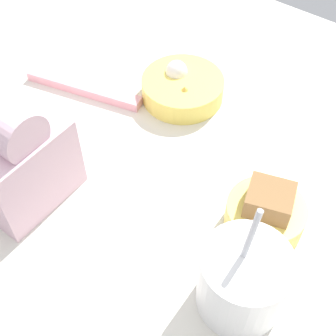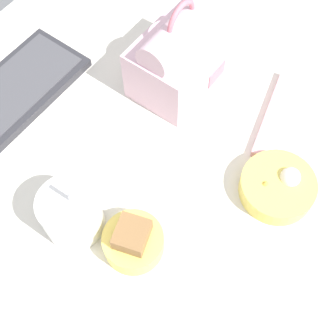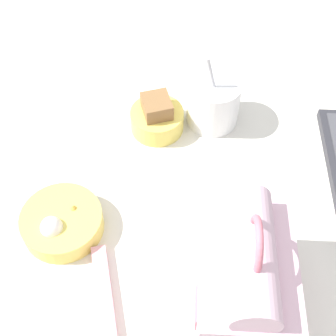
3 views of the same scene
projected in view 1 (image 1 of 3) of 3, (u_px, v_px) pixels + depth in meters
desk_surface at (165, 205)px, 66.52cm from camera, size 140.00×110.00×2.00cm
soup_cup at (243, 280)px, 52.68cm from camera, size 10.28×10.28×16.24cm
bento_bowl_sandwich at (265, 214)px, 60.95cm from camera, size 10.43×10.43×7.71cm
bento_bowl_snacks at (182, 87)px, 77.86cm from camera, size 13.70×13.70×5.67cm
chopstick_case at (84, 88)px, 79.60cm from camera, size 21.07×7.51×1.60cm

